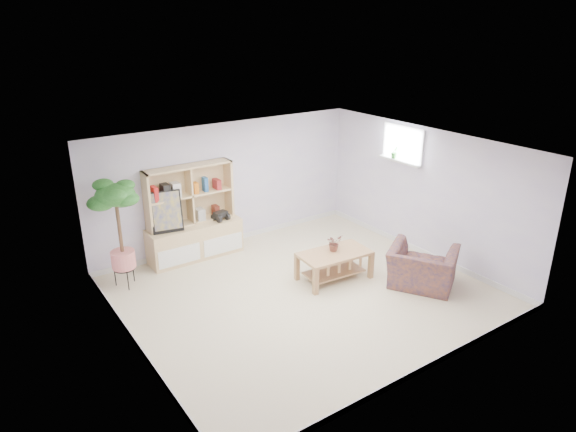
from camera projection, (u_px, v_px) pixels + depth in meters
floor at (303, 293)px, 8.38m from camera, size 5.50×5.00×0.01m
ceiling at (305, 149)px, 7.52m from camera, size 5.50×5.00×0.01m
walls at (304, 225)px, 7.95m from camera, size 5.51×5.01×2.40m
baseboard at (303, 290)px, 8.36m from camera, size 5.50×5.00×0.10m
window at (403, 144)px, 9.57m from camera, size 0.10×0.98×0.68m
window_sill at (400, 161)px, 9.65m from camera, size 0.14×1.00×0.04m
storage_unit at (193, 213)px, 9.34m from camera, size 1.75×0.59×1.75m
poster at (167, 212)px, 8.96m from camera, size 0.55×0.23×0.75m
toy_truck at (221, 215)px, 9.58m from camera, size 0.40×0.31×0.19m
coffee_table at (334, 266)px, 8.75m from camera, size 1.25×0.75×0.49m
table_plant at (334, 243)px, 8.68m from camera, size 0.27×0.23×0.29m
floor_tree at (120, 235)px, 8.27m from camera, size 0.90×0.90×1.85m
armchair at (422, 265)px, 8.45m from camera, size 1.34×1.38×0.78m
sill_plant at (394, 152)px, 9.72m from camera, size 0.15×0.13×0.24m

